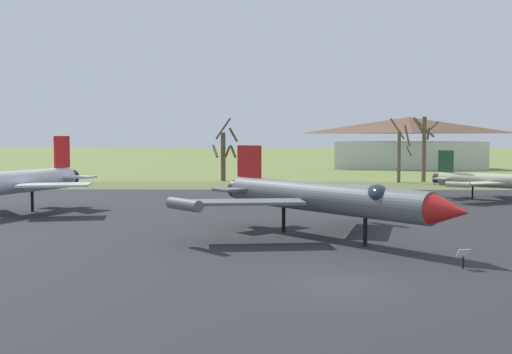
{
  "coord_description": "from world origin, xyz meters",
  "views": [
    {
      "loc": [
        -2.85,
        -23.34,
        5.66
      ],
      "look_at": [
        -3.55,
        18.74,
        2.95
      ],
      "focal_mm": 43.53,
      "sensor_mm": 36.0,
      "label": 1
    }
  ],
  "objects": [
    {
      "name": "bare_tree_far_left",
      "position": [
        -8.26,
        56.6,
        3.72
      ],
      "size": [
        3.42,
        3.03,
        8.19
      ],
      "color": "brown",
      "rests_on": "ground"
    },
    {
      "name": "grass_verge_strip",
      "position": [
        0.0,
        48.52,
        0.03
      ],
      "size": [
        153.95,
        12.0,
        0.06
      ],
      "primitive_type": "cube",
      "color": "#596337",
      "rests_on": "ground"
    },
    {
      "name": "ground_plane",
      "position": [
        0.0,
        0.0,
        0.0
      ],
      "size": [
        600.0,
        600.0,
        0.0
      ],
      "primitive_type": "plane",
      "color": "olive"
    },
    {
      "name": "asphalt_apron",
      "position": [
        0.0,
        15.94,
        0.03
      ],
      "size": [
        93.95,
        53.15,
        0.05
      ],
      "primitive_type": "cube",
      "color": "#28282B",
      "rests_on": "ground"
    },
    {
      "name": "jet_fighter_rear_center",
      "position": [
        18.07,
        31.31,
        1.83
      ],
      "size": [
        11.81,
        10.87,
        4.43
      ],
      "color": "#B7B293",
      "rests_on": "ground"
    },
    {
      "name": "bare_tree_left_of_center",
      "position": [
        13.64,
        53.2,
        3.88
      ],
      "size": [
        3.04,
        2.31,
        7.96
      ],
      "color": "brown",
      "rests_on": "ground"
    },
    {
      "name": "bare_tree_center",
      "position": [
        17.02,
        55.18,
        4.84
      ],
      "size": [
        3.3,
        3.3,
        8.24
      ],
      "color": "brown",
      "rests_on": "ground"
    },
    {
      "name": "visitor_building",
      "position": [
        22.7,
        88.92,
        4.57
      ],
      "size": [
        28.48,
        13.1,
        9.26
      ],
      "color": "beige",
      "rests_on": "ground"
    },
    {
      "name": "jet_fighter_front_right",
      "position": [
        0.36,
        10.53,
        2.36
      ],
      "size": [
        14.82,
        15.31,
        5.15
      ],
      "color": "#565B60",
      "rests_on": "ground"
    },
    {
      "name": "info_placard_front_right",
      "position": [
        5.58,
        2.98,
        0.57
      ],
      "size": [
        0.6,
        0.36,
        0.9
      ],
      "color": "black",
      "rests_on": "ground"
    }
  ]
}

